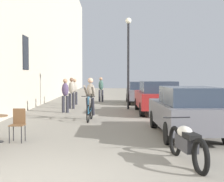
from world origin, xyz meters
TOP-DOWN VIEW (x-y plane):
  - cafe_chair_mid_toward_wall at (-1.45, 3.42)m, footprint 0.40×0.40m
  - cyclist_on_bicycle at (0.27, 7.67)m, footprint 0.52×1.76m
  - pedestrian_near at (-1.10, 10.45)m, footprint 0.36×0.27m
  - pedestrian_mid at (-1.00, 12.35)m, footprint 0.38×0.30m
  - pedestrian_far at (-1.09, 14.89)m, footprint 0.38×0.30m
  - pedestrian_furthest at (0.51, 17.11)m, footprint 0.36×0.26m
  - street_lamp at (2.09, 12.08)m, footprint 0.32×0.32m
  - parked_car_nearest at (3.32, 4.23)m, footprint 1.76×4.12m
  - parked_car_second at (3.32, 10.12)m, footprint 1.90×4.37m
  - parked_car_third at (3.09, 15.72)m, footprint 1.80×4.08m
  - parked_motorcycle at (2.57, 1.20)m, footprint 0.62×2.14m

SIDE VIEW (x-z plane):
  - parked_motorcycle at x=2.57m, z-range -0.05..0.86m
  - cafe_chair_mid_toward_wall at x=-1.45m, z-range 0.07..0.96m
  - parked_car_third at x=3.09m, z-range 0.03..1.46m
  - parked_car_nearest at x=3.32m, z-range 0.03..1.49m
  - parked_car_second at x=3.32m, z-range 0.03..1.57m
  - cyclist_on_bicycle at x=0.27m, z-range -0.06..1.68m
  - pedestrian_far at x=-1.09m, z-range 0.10..1.74m
  - pedestrian_near at x=-1.10m, z-range 0.10..1.77m
  - pedestrian_mid at x=-1.00m, z-range 0.11..1.81m
  - pedestrian_furthest at x=0.51m, z-range 0.11..1.82m
  - street_lamp at x=2.09m, z-range 0.66..5.56m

